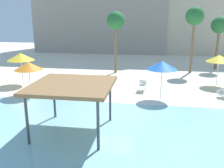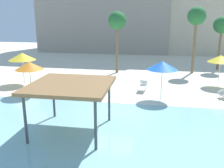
{
  "view_description": "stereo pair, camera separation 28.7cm",
  "coord_description": "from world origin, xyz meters",
  "px_view_note": "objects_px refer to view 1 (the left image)",
  "views": [
    {
      "loc": [
        2.09,
        -15.11,
        6.04
      ],
      "look_at": [
        -0.55,
        2.0,
        1.3
      ],
      "focal_mm": 39.93,
      "sensor_mm": 36.0,
      "label": 1
    },
    {
      "loc": [
        2.38,
        -15.06,
        6.04
      ],
      "look_at": [
        -0.55,
        2.0,
        1.3
      ],
      "focal_mm": 39.93,
      "sensor_mm": 36.0,
      "label": 2
    }
  ],
  "objects_px": {
    "lounge_chair_0": "(142,86)",
    "palm_tree_2": "(220,26)",
    "palm_tree_0": "(116,22)",
    "beach_umbrella_yellow_6": "(219,58)",
    "lounge_chair_1": "(83,81)",
    "palm_tree_1": "(195,18)",
    "beach_umbrella_blue_1": "(162,65)",
    "beach_umbrella_yellow_0": "(21,57)",
    "beach_umbrella_orange_4": "(28,66)",
    "shade_pavilion": "(72,87)"
  },
  "relations": [
    {
      "from": "lounge_chair_1",
      "to": "palm_tree_1",
      "type": "bearing_deg",
      "value": 147.77
    },
    {
      "from": "shade_pavilion",
      "to": "lounge_chair_1",
      "type": "relative_size",
      "value": 2.1
    },
    {
      "from": "lounge_chair_0",
      "to": "palm_tree_2",
      "type": "relative_size",
      "value": 0.32
    },
    {
      "from": "lounge_chair_0",
      "to": "palm_tree_2",
      "type": "height_order",
      "value": "palm_tree_2"
    },
    {
      "from": "lounge_chair_1",
      "to": "palm_tree_1",
      "type": "height_order",
      "value": "palm_tree_1"
    },
    {
      "from": "shade_pavilion",
      "to": "palm_tree_2",
      "type": "bearing_deg",
      "value": 57.91
    },
    {
      "from": "lounge_chair_1",
      "to": "palm_tree_1",
      "type": "relative_size",
      "value": 0.28
    },
    {
      "from": "shade_pavilion",
      "to": "beach_umbrella_orange_4",
      "type": "relative_size",
      "value": 1.58
    },
    {
      "from": "palm_tree_1",
      "to": "palm_tree_2",
      "type": "distance_m",
      "value": 4.08
    },
    {
      "from": "beach_umbrella_orange_4",
      "to": "palm_tree_2",
      "type": "height_order",
      "value": "palm_tree_2"
    },
    {
      "from": "shade_pavilion",
      "to": "palm_tree_0",
      "type": "xyz_separation_m",
      "value": [
        0.2,
        14.75,
        2.9
      ]
    },
    {
      "from": "lounge_chair_0",
      "to": "beach_umbrella_yellow_6",
      "type": "bearing_deg",
      "value": 117.29
    },
    {
      "from": "lounge_chair_1",
      "to": "palm_tree_0",
      "type": "bearing_deg",
      "value": -177.7
    },
    {
      "from": "beach_umbrella_blue_1",
      "to": "lounge_chair_0",
      "type": "height_order",
      "value": "beach_umbrella_blue_1"
    },
    {
      "from": "beach_umbrella_orange_4",
      "to": "lounge_chair_0",
      "type": "bearing_deg",
      "value": 17.1
    },
    {
      "from": "beach_umbrella_yellow_0",
      "to": "beach_umbrella_blue_1",
      "type": "height_order",
      "value": "beach_umbrella_blue_1"
    },
    {
      "from": "lounge_chair_1",
      "to": "palm_tree_0",
      "type": "xyz_separation_m",
      "value": [
        2.3,
        5.24,
        5.08
      ]
    },
    {
      "from": "beach_umbrella_blue_1",
      "to": "beach_umbrella_yellow_6",
      "type": "height_order",
      "value": "beach_umbrella_blue_1"
    },
    {
      "from": "beach_umbrella_blue_1",
      "to": "lounge_chair_1",
      "type": "xyz_separation_m",
      "value": [
        -6.92,
        3.17,
        -2.23
      ]
    },
    {
      "from": "shade_pavilion",
      "to": "beach_umbrella_blue_1",
      "type": "xyz_separation_m",
      "value": [
        4.82,
        6.34,
        0.05
      ]
    },
    {
      "from": "beach_umbrella_yellow_0",
      "to": "beach_umbrella_yellow_6",
      "type": "xyz_separation_m",
      "value": [
        17.49,
        2.26,
        -0.07
      ]
    },
    {
      "from": "beach_umbrella_yellow_0",
      "to": "palm_tree_1",
      "type": "bearing_deg",
      "value": 24.42
    },
    {
      "from": "beach_umbrella_blue_1",
      "to": "palm_tree_0",
      "type": "relative_size",
      "value": 0.44
    },
    {
      "from": "beach_umbrella_yellow_0",
      "to": "lounge_chair_1",
      "type": "height_order",
      "value": "beach_umbrella_yellow_0"
    },
    {
      "from": "beach_umbrella_yellow_6",
      "to": "palm_tree_2",
      "type": "height_order",
      "value": "palm_tree_2"
    },
    {
      "from": "beach_umbrella_yellow_6",
      "to": "lounge_chair_1",
      "type": "height_order",
      "value": "beach_umbrella_yellow_6"
    },
    {
      "from": "beach_umbrella_yellow_0",
      "to": "beach_umbrella_yellow_6",
      "type": "bearing_deg",
      "value": 7.35
    },
    {
      "from": "beach_umbrella_orange_4",
      "to": "lounge_chair_1",
      "type": "xyz_separation_m",
      "value": [
        3.22,
        3.73,
        -1.99
      ]
    },
    {
      "from": "shade_pavilion",
      "to": "beach_umbrella_orange_4",
      "type": "bearing_deg",
      "value": 132.63
    },
    {
      "from": "beach_umbrella_yellow_6",
      "to": "shade_pavilion",
      "type": "bearing_deg",
      "value": -132.07
    },
    {
      "from": "beach_umbrella_yellow_6",
      "to": "palm_tree_0",
      "type": "height_order",
      "value": "palm_tree_0"
    },
    {
      "from": "lounge_chair_1",
      "to": "palm_tree_2",
      "type": "height_order",
      "value": "palm_tree_2"
    },
    {
      "from": "beach_umbrella_yellow_0",
      "to": "palm_tree_2",
      "type": "distance_m",
      "value": 21.49
    },
    {
      "from": "lounge_chair_0",
      "to": "palm_tree_2",
      "type": "distance_m",
      "value": 13.64
    },
    {
      "from": "beach_umbrella_orange_4",
      "to": "lounge_chair_0",
      "type": "height_order",
      "value": "beach_umbrella_orange_4"
    },
    {
      "from": "lounge_chair_0",
      "to": "palm_tree_2",
      "type": "xyz_separation_m",
      "value": [
        8.16,
        9.92,
        4.59
      ]
    },
    {
      "from": "beach_umbrella_blue_1",
      "to": "lounge_chair_0",
      "type": "relative_size",
      "value": 1.48
    },
    {
      "from": "beach_umbrella_yellow_0",
      "to": "palm_tree_1",
      "type": "relative_size",
      "value": 0.41
    },
    {
      "from": "beach_umbrella_yellow_6",
      "to": "lounge_chair_0",
      "type": "xyz_separation_m",
      "value": [
        -6.59,
        -2.56,
        -2.11
      ]
    },
    {
      "from": "lounge_chair_0",
      "to": "palm_tree_0",
      "type": "relative_size",
      "value": 0.3
    },
    {
      "from": "palm_tree_0",
      "to": "palm_tree_2",
      "type": "bearing_deg",
      "value": 17.7
    },
    {
      "from": "beach_umbrella_yellow_6",
      "to": "palm_tree_1",
      "type": "distance_m",
      "value": 6.23
    },
    {
      "from": "palm_tree_2",
      "to": "beach_umbrella_blue_1",
      "type": "bearing_deg",
      "value": -119.12
    },
    {
      "from": "beach_umbrella_blue_1",
      "to": "palm_tree_2",
      "type": "distance_m",
      "value": 13.97
    },
    {
      "from": "beach_umbrella_blue_1",
      "to": "beach_umbrella_yellow_6",
      "type": "relative_size",
      "value": 1.05
    },
    {
      "from": "palm_tree_0",
      "to": "palm_tree_1",
      "type": "xyz_separation_m",
      "value": [
        8.14,
        1.22,
        0.43
      ]
    },
    {
      "from": "beach_umbrella_yellow_0",
      "to": "beach_umbrella_orange_4",
      "type": "bearing_deg",
      "value": -53.18
    },
    {
      "from": "beach_umbrella_yellow_0",
      "to": "palm_tree_1",
      "type": "xyz_separation_m",
      "value": [
        15.9,
        7.22,
        3.34
      ]
    },
    {
      "from": "palm_tree_0",
      "to": "palm_tree_2",
      "type": "relative_size",
      "value": 1.09
    },
    {
      "from": "beach_umbrella_yellow_0",
      "to": "palm_tree_2",
      "type": "xyz_separation_m",
      "value": [
        19.07,
        9.61,
        2.41
      ]
    }
  ]
}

